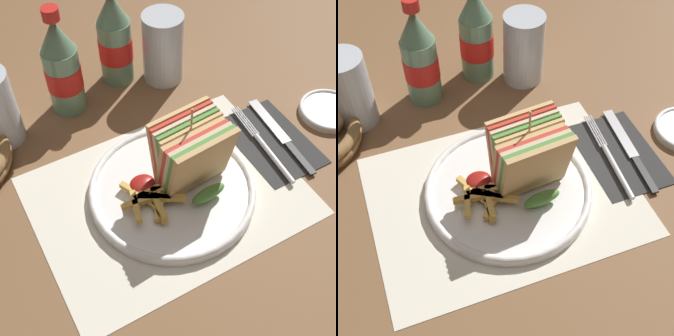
# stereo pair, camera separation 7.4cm
# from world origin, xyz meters

# --- Properties ---
(ground_plane) EXTENTS (4.00, 4.00, 0.00)m
(ground_plane) POSITION_xyz_m (0.00, 0.00, 0.00)
(ground_plane) COLOR brown
(placemat) EXTENTS (0.42, 0.32, 0.00)m
(placemat) POSITION_xyz_m (-0.01, -0.01, 0.00)
(placemat) COLOR silver
(placemat) RESTS_ON ground_plane
(plate_main) EXTENTS (0.27, 0.27, 0.02)m
(plate_main) POSITION_xyz_m (0.00, -0.01, 0.01)
(plate_main) COLOR white
(plate_main) RESTS_ON ground_plane
(club_sandwich) EXTENTS (0.12, 0.11, 0.15)m
(club_sandwich) POSITION_xyz_m (0.03, -0.01, 0.07)
(club_sandwich) COLOR tan
(club_sandwich) RESTS_ON plate_main
(fries_pile) EXTENTS (0.10, 0.10, 0.02)m
(fries_pile) POSITION_xyz_m (-0.05, -0.02, 0.03)
(fries_pile) COLOR gold
(fries_pile) RESTS_ON plate_main
(ketchup_blob) EXTENTS (0.04, 0.04, 0.01)m
(ketchup_blob) POSITION_xyz_m (-0.04, 0.02, 0.03)
(ketchup_blob) COLOR maroon
(ketchup_blob) RESTS_ON plate_main
(napkin) EXTENTS (0.12, 0.18, 0.00)m
(napkin) POSITION_xyz_m (0.21, 0.01, 0.00)
(napkin) COLOR #2D2D2D
(napkin) RESTS_ON ground_plane
(fork) EXTENTS (0.03, 0.19, 0.01)m
(fork) POSITION_xyz_m (0.19, -0.01, 0.01)
(fork) COLOR silver
(fork) RESTS_ON napkin
(knife) EXTENTS (0.03, 0.20, 0.00)m
(knife) POSITION_xyz_m (0.23, 0.00, 0.01)
(knife) COLOR black
(knife) RESTS_ON napkin
(coke_bottle_near) EXTENTS (0.07, 0.07, 0.21)m
(coke_bottle_near) POSITION_xyz_m (-0.07, 0.27, 0.09)
(coke_bottle_near) COLOR slate
(coke_bottle_near) RESTS_ON ground_plane
(coke_bottle_far) EXTENTS (0.07, 0.07, 0.21)m
(coke_bottle_far) POSITION_xyz_m (0.05, 0.30, 0.09)
(coke_bottle_far) COLOR slate
(coke_bottle_far) RESTS_ON ground_plane
(glass_near) EXTENTS (0.08, 0.08, 0.14)m
(glass_near) POSITION_xyz_m (0.13, 0.26, 0.06)
(glass_near) COLOR silver
(glass_near) RESTS_ON ground_plane
(side_saucer) EXTENTS (0.11, 0.11, 0.01)m
(side_saucer) POSITION_xyz_m (0.35, 0.01, 0.01)
(side_saucer) COLOR white
(side_saucer) RESTS_ON ground_plane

